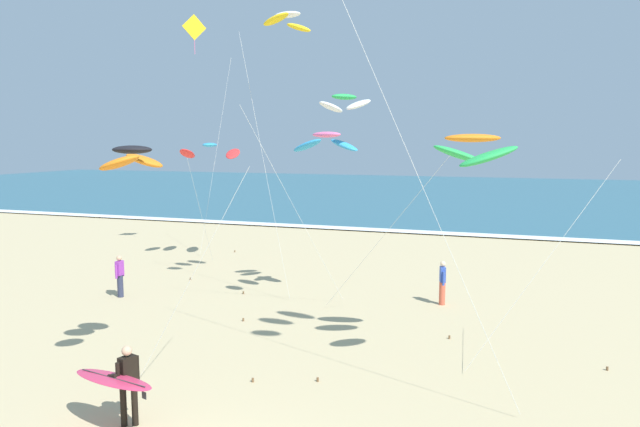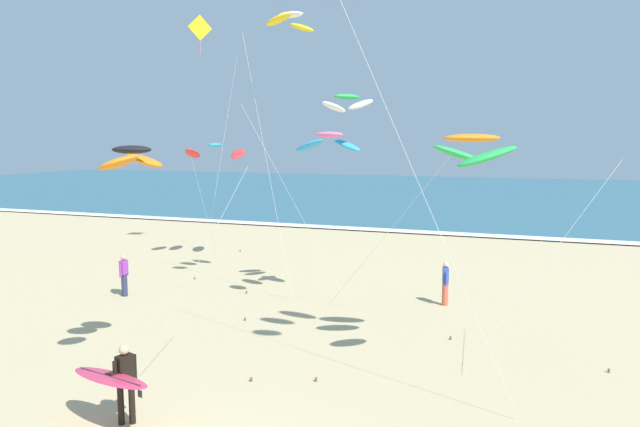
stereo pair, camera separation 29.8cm
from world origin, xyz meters
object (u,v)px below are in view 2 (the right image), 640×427
Objects in this scene: kite_diamond_golden_low at (202,37)px; bystander_purple_top at (124,275)px; kite_arc_emerald_far at (347,103)px; kite_arc_cobalt_close at (215,151)px; surfer_lead at (117,378)px; kite_arc_charcoal_near at (132,158)px; kite_arc_ivory_high at (290,22)px; kite_arc_amber_mid at (472,150)px; bystander_blue_top at (445,283)px; kite_arc_rose_distant at (329,142)px.

kite_diamond_golden_low is 7.52× the size of bystander_purple_top.
kite_arc_emerald_far reaches higher than kite_arc_cobalt_close.
kite_arc_cobalt_close is 8.21m from bystander_purple_top.
kite_arc_charcoal_near is (-1.18, 2.26, 4.38)m from surfer_lead.
kite_arc_cobalt_close is at bearing 149.16° from kite_arc_emerald_far.
surfer_lead is at bearing -88.05° from kite_arc_ivory_high.
kite_arc_amber_mid is at bearing -35.98° from kite_arc_ivory_high.
kite_arc_cobalt_close is (-6.47, 15.19, 4.32)m from surfer_lead.
kite_arc_ivory_high reaches higher than bystander_blue_top.
bystander_blue_top is (5.38, 1.27, -9.14)m from kite_arc_ivory_high.
kite_diamond_golden_low is 1.94× the size of kite_arc_rose_distant.
kite_arc_amber_mid is 3.77× the size of bystander_purple_top.
kite_arc_rose_distant is at bearing -111.79° from kite_arc_emerald_far.
kite_arc_charcoal_near is 0.95× the size of kite_arc_amber_mid.
surfer_lead is 10.62m from bystander_purple_top.
kite_diamond_golden_low is (-9.30, 5.87, 3.76)m from kite_arc_emerald_far.
bystander_purple_top is at bearing -165.47° from kite_arc_ivory_high.
kite_arc_emerald_far is at bearing 81.25° from surfer_lead.
surfer_lead is 1.51× the size of bystander_blue_top.
kite_arc_charcoal_near is at bearing -159.34° from kite_arc_amber_mid.
kite_arc_rose_distant is 6.50m from bystander_blue_top.
kite_arc_rose_distant is 9.60m from kite_arc_cobalt_close.
surfer_lead is at bearing -62.47° from kite_arc_charcoal_near.
kite_arc_cobalt_close reaches higher than bystander_purple_top.
kite_arc_emerald_far is (2.77, 8.12, 1.71)m from kite_arc_charcoal_near.
kite_arc_ivory_high reaches higher than kite_arc_amber_mid.
bystander_purple_top is (-11.58, -2.87, 0.00)m from bystander_blue_top.
bystander_blue_top is (3.45, 0.87, -6.32)m from kite_arc_emerald_far.
kite_arc_amber_mid is 16.34m from kite_arc_cobalt_close.
kite_diamond_golden_low is at bearing 139.46° from kite_arc_cobalt_close.
kite_arc_ivory_high is 1.79× the size of kite_arc_cobalt_close.
kite_arc_amber_mid is at bearing -77.77° from bystander_blue_top.
kite_arc_charcoal_near is at bearing -108.85° from kite_arc_emerald_far.
kite_arc_ivory_high reaches higher than kite_arc_cobalt_close.
kite_diamond_golden_low is at bearing 139.58° from kite_arc_ivory_high.
kite_arc_emerald_far is 4.69× the size of bystander_blue_top.
kite_arc_cobalt_close reaches higher than surfer_lead.
surfer_lead is 0.42× the size of kite_arc_charcoal_near.
kite_arc_cobalt_close is at bearing 89.43° from bystander_purple_top.
kite_arc_rose_distant reaches higher than kite_arc_amber_mid.
kite_arc_cobalt_close is at bearing 113.07° from surfer_lead.
kite_diamond_golden_low is at bearing 98.44° from bystander_purple_top.
bystander_purple_top is at bearing 128.00° from surfer_lead.
kite_arc_rose_distant is at bearing 139.32° from kite_arc_amber_mid.
kite_arc_emerald_far is at bearing -32.27° from kite_diamond_golden_low.
kite_arc_emerald_far is (1.60, 10.38, 6.09)m from surfer_lead.
bystander_blue_top is (6.22, 8.99, -4.62)m from kite_arc_charcoal_near.
kite_diamond_golden_low reaches higher than kite_arc_amber_mid.
kite_arc_amber_mid is (7.55, 2.85, 0.19)m from kite_arc_charcoal_near.
surfer_lead is 0.23× the size of kite_arc_ivory_high.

